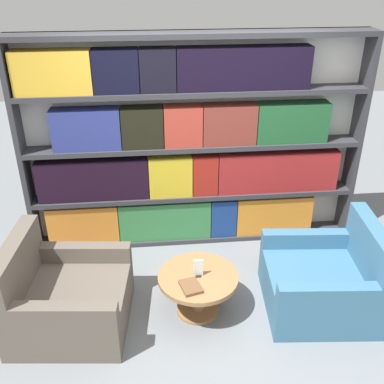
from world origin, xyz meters
name	(u,v)px	position (x,y,z in m)	size (l,w,h in m)	color
ground_plane	(209,314)	(0.00, 0.00, 0.00)	(14.00, 14.00, 0.00)	slate
bookshelf	(188,150)	(-0.06, 1.27, 1.07)	(3.49, 0.30, 2.24)	silver
armchair_left	(65,298)	(-1.23, 0.02, 0.27)	(1.03, 1.00, 0.83)	brown
armchair_right	(325,282)	(1.05, 0.01, 0.27)	(1.02, 0.99, 0.83)	#386684
coffee_table	(198,286)	(-0.09, 0.05, 0.29)	(0.70, 0.70, 0.40)	olive
table_sign	(198,269)	(-0.09, 0.05, 0.47)	(0.08, 0.06, 0.17)	black
stray_book	(191,287)	(-0.17, -0.11, 0.41)	(0.20, 0.23, 0.03)	brown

